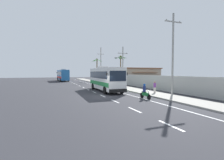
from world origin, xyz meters
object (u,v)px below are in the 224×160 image
at_px(coach_bus_far_lane, 63,75).
at_px(palm_second, 121,63).
at_px(pedestrian_far_walk, 105,80).
at_px(utility_pole_nearest, 173,53).
at_px(pedestrian_midwalk, 155,87).
at_px(roadside_building, 138,75).
at_px(utility_pole_far, 101,64).
at_px(coach_bus_foreground, 105,78).
at_px(palm_nearest, 97,66).
at_px(utility_pole_mid, 123,65).
at_px(motorcycle_beside_bus, 102,83).
at_px(pedestrian_near_kerb, 101,80).
at_px(motorcycle_trailing, 145,93).

distance_m(coach_bus_far_lane, palm_second, 24.01).
relative_size(pedestrian_far_walk, utility_pole_nearest, 0.16).
xyz_separation_m(pedestrian_midwalk, utility_pole_nearest, (1.26, -1.92, 4.44)).
bearing_deg(roadside_building, utility_pole_far, 129.75).
distance_m(coach_bus_foreground, utility_pole_nearest, 10.53).
height_order(palm_nearest, palm_second, palm_nearest).
relative_size(coach_bus_far_lane, palm_second, 1.77).
bearing_deg(utility_pole_nearest, pedestrian_midwalk, 123.18).
bearing_deg(palm_second, pedestrian_far_walk, 128.65).
bearing_deg(utility_pole_far, utility_pole_mid, -90.00).
distance_m(motorcycle_beside_bus, roadside_building, 13.89).
relative_size(palm_second, roadside_building, 0.66).
relative_size(pedestrian_near_kerb, pedestrian_midwalk, 1.04).
xyz_separation_m(pedestrian_far_walk, palm_second, (2.75, -3.44, 4.17)).
bearing_deg(palm_second, coach_bus_far_lane, 120.08).
bearing_deg(pedestrian_near_kerb, roadside_building, 32.85).
height_order(pedestrian_near_kerb, utility_pole_mid, utility_pole_mid).
bearing_deg(roadside_building, coach_bus_far_lane, 135.01).
bearing_deg(palm_nearest, pedestrian_midwalk, -93.60).
distance_m(coach_bus_foreground, pedestrian_near_kerb, 15.48).
distance_m(motorcycle_trailing, pedestrian_near_kerb, 23.78).
relative_size(pedestrian_far_walk, utility_pole_far, 0.16).
distance_m(pedestrian_far_walk, utility_pole_far, 9.38).
bearing_deg(pedestrian_near_kerb, pedestrian_far_walk, 61.54).
xyz_separation_m(motorcycle_trailing, pedestrian_near_kerb, (2.32, 23.66, 0.31)).
distance_m(motorcycle_beside_bus, pedestrian_near_kerb, 6.89).
height_order(motorcycle_beside_bus, pedestrian_near_kerb, pedestrian_near_kerb).
distance_m(pedestrian_midwalk, roadside_building, 22.36).
relative_size(motorcycle_trailing, pedestrian_far_walk, 1.17).
xyz_separation_m(utility_pole_far, roadside_building, (7.66, -9.21, -3.33)).
xyz_separation_m(coach_bus_foreground, roadside_building, (14.36, 14.59, 0.06)).
distance_m(motorcycle_beside_bus, motorcycle_trailing, 17.06).
relative_size(motorcycle_beside_bus, roadside_building, 0.18).
relative_size(pedestrian_near_kerb, palm_nearest, 0.21).
xyz_separation_m(coach_bus_far_lane, motorcycle_trailing, (5.50, -41.52, -1.38)).
relative_size(pedestrian_near_kerb, palm_second, 0.23).
distance_m(utility_pole_far, palm_second, 11.71).
distance_m(pedestrian_far_walk, roadside_building, 9.13).
bearing_deg(utility_pole_far, palm_nearest, 84.10).
bearing_deg(motorcycle_trailing, pedestrian_midwalk, 41.03).
height_order(pedestrian_far_walk, utility_pole_mid, utility_pole_mid).
bearing_deg(pedestrian_far_walk, roadside_building, 142.35).
bearing_deg(pedestrian_far_walk, utility_pole_far, -130.51).
xyz_separation_m(coach_bus_foreground, utility_pole_far, (6.70, 23.80, 3.39)).
xyz_separation_m(pedestrian_far_walk, palm_nearest, (2.05, 15.00, 4.25)).
distance_m(motorcycle_trailing, roadside_building, 26.59).
relative_size(utility_pole_mid, roadside_building, 0.79).
distance_m(coach_bus_foreground, utility_pole_far, 24.95).
height_order(coach_bus_far_lane, utility_pole_mid, utility_pole_mid).
xyz_separation_m(coach_bus_foreground, palm_second, (8.10, 12.17, 3.18)).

